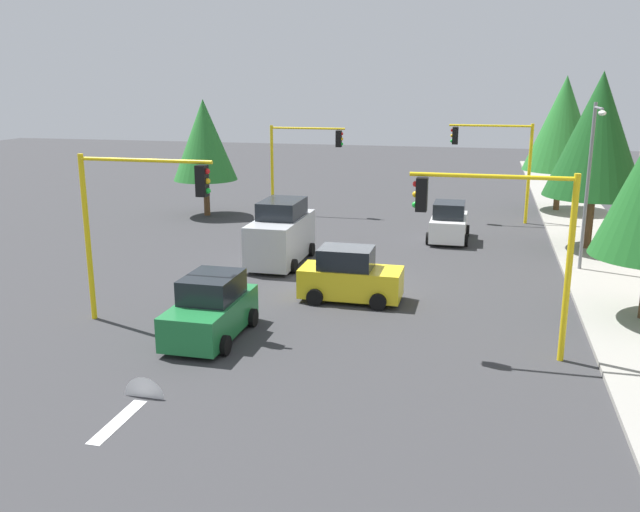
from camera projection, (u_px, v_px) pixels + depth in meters
ground_plane at (347, 284)px, 26.76m from camera, size 120.00×120.00×0.00m
sidewalk_kerb at (608, 266)px, 29.04m from camera, size 80.00×4.00×0.15m
lane_arrow_near at (135, 406)px, 16.61m from camera, size 2.40×1.10×1.10m
traffic_signal_near_right at (136, 206)px, 21.43m from camera, size 0.36×4.59×5.55m
traffic_signal_far_left at (497, 153)px, 37.64m from camera, size 0.36×4.59×5.57m
traffic_signal_far_right at (302, 151)px, 40.28m from camera, size 0.36×4.59×5.27m
traffic_signal_near_left at (503, 227)px, 18.86m from camera, size 0.36×4.59×5.39m
street_lamp_curbside at (591, 170)px, 26.96m from camera, size 2.15×0.28×7.00m
tree_roadside_mid at (598, 135)px, 30.63m from camera, size 4.52×4.52×8.27m
tree_roadside_far at (563, 124)px, 40.17m from camera, size 4.46×4.46×8.17m
tree_opposite_side at (204, 140)px, 39.45m from camera, size 3.75×3.75×6.84m
delivery_van_silver at (281, 234)px, 29.60m from camera, size 4.80×2.22×2.77m
car_yellow at (350, 277)px, 24.53m from camera, size 1.97×3.69×1.98m
car_green at (211, 310)px, 20.97m from camera, size 3.97×2.09×1.98m
car_white at (449, 223)px, 33.87m from camera, size 3.65×2.03×1.98m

